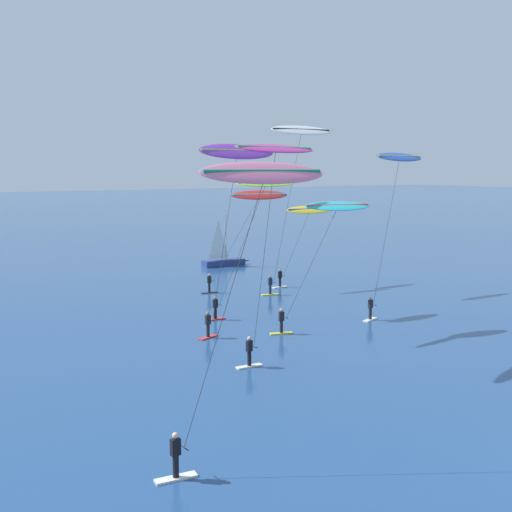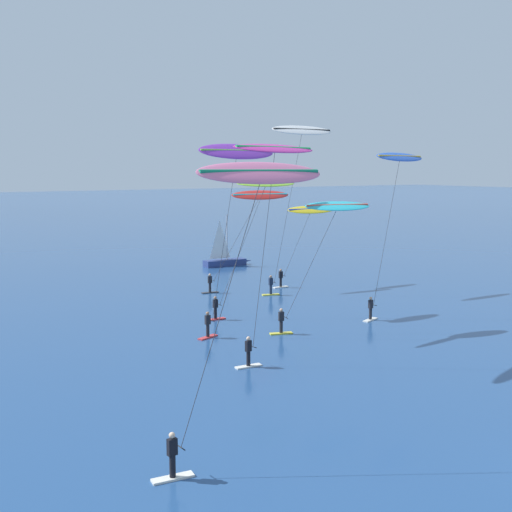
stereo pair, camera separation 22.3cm
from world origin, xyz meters
The scene contains 10 objects.
sailboat_near centered at (13.51, 51.00, 0.64)m, with size 5.90×1.52×5.70m.
kitesurfer_yellow centered at (14.02, 36.64, 6.44)m, with size 6.53×1.56×7.39m.
kitesurfer_red centered at (8.83, 37.40, 7.78)m, with size 8.39×1.85×8.88m.
kitesurfer_lime centered at (3.88, 28.72, 8.91)m, with size 7.35×1.69×9.97m.
kitesurfer_blue centered at (12.15, 23.47, 10.64)m, with size 6.67×2.30×11.96m.
kitesurfer_pink centered at (-8.95, 9.06, 9.74)m, with size 7.54×1.58×11.05m.
kitesurfer_white centered at (11.23, 34.19, 13.08)m, with size 6.85×1.72×14.46m.
kitesurfer_purple centered at (-0.54, 24.97, 11.07)m, with size 5.99×1.81×12.39m.
kitesurfer_cyan centered at (5.38, 22.34, 7.67)m, with size 7.10×2.51×8.65m.
kitesurfer_magenta centered at (-1.82, 18.64, 11.03)m, with size 6.27×2.72×12.15m.
Camera 1 is at (-21.43, -10.56, 10.74)m, focal length 45.00 mm.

